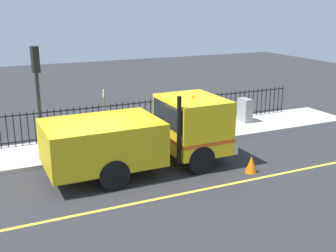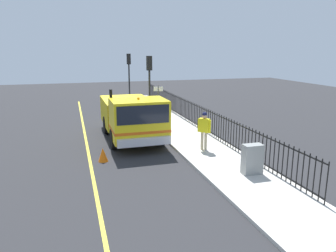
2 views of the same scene
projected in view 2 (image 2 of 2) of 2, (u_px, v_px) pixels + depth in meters
The scene contains 11 objects.
ground_plane at pixel (121, 131), 18.61m from camera, with size 56.77×56.77×0.00m, color #2B2B2D.
sidewalk_slab at pixel (174, 126), 19.47m from camera, with size 2.65×25.80×0.12m, color beige.
lane_marking at pixel (85, 133), 18.06m from camera, with size 0.12×23.22×0.01m, color yellow.
work_truck at pixel (132, 115), 16.45m from camera, with size 2.57×6.28×2.68m.
worker_standing at pixel (204, 127), 14.50m from camera, with size 0.49×0.50×1.72m.
iron_fence at pixel (192, 113), 19.61m from camera, with size 0.04×21.97×1.32m.
traffic_light_near at pixel (149, 76), 19.62m from camera, with size 0.33×0.25×4.01m.
traffic_light_mid at pixel (129, 68), 26.70m from camera, with size 0.31×0.22×4.03m.
utility_cabinet at pixel (252, 159), 11.80m from camera, with size 0.71×0.40×1.09m, color gray.
traffic_cone at pixel (103, 155), 13.49m from camera, with size 0.41×0.41×0.58m, color orange.
street_sign at pixel (158, 103), 17.83m from camera, with size 0.48×0.20×2.51m.
Camera 2 is at (-2.55, -18.07, 4.54)m, focal length 35.07 mm.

